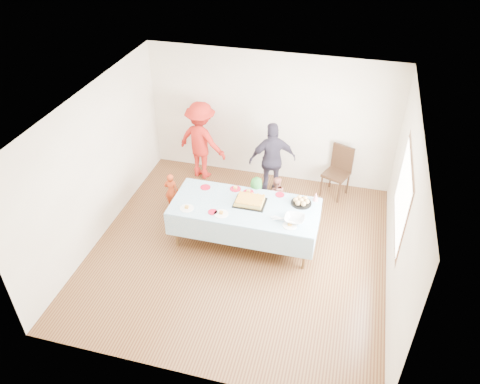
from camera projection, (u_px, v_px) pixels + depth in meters
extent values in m
plane|color=#492614|center=(239.00, 250.00, 8.17)|extent=(5.00, 5.00, 0.00)
cube|color=beige|center=(270.00, 118.00, 9.35)|extent=(5.00, 0.04, 2.70)
cube|color=beige|center=(183.00, 307.00, 5.42)|extent=(5.00, 0.04, 2.70)
cube|color=beige|center=(96.00, 166.00, 7.90)|extent=(0.04, 5.00, 2.70)
cube|color=beige|center=(403.00, 212.00, 6.87)|extent=(0.04, 5.00, 2.70)
cube|color=white|center=(238.00, 109.00, 6.60)|extent=(5.00, 5.00, 0.04)
cube|color=#472B16|center=(402.00, 196.00, 6.94)|extent=(0.03, 1.75, 1.35)
cylinder|color=#55381D|center=(176.00, 229.00, 8.07)|extent=(0.06, 0.06, 0.73)
cylinder|color=#55381D|center=(305.00, 252.00, 7.61)|extent=(0.06, 0.06, 0.73)
cylinder|color=#55381D|center=(192.00, 201.00, 8.73)|extent=(0.06, 0.06, 0.73)
cylinder|color=#55381D|center=(312.00, 220.00, 8.27)|extent=(0.06, 0.06, 0.73)
cube|color=#55381D|center=(245.00, 207.00, 7.94)|extent=(2.40, 1.00, 0.04)
cube|color=white|center=(245.00, 206.00, 7.93)|extent=(2.50, 1.10, 0.01)
cube|color=black|center=(250.00, 203.00, 7.98)|extent=(0.54, 0.41, 0.02)
cube|color=#E8C058|center=(250.00, 201.00, 7.96)|extent=(0.45, 0.34, 0.07)
cube|color=#AF7228|center=(250.00, 199.00, 7.94)|extent=(0.45, 0.34, 0.01)
cylinder|color=black|center=(301.00, 203.00, 7.97)|extent=(0.36, 0.36, 0.02)
sphere|color=#E5BB6F|center=(307.00, 201.00, 7.92)|extent=(0.09, 0.09, 0.09)
sphere|color=#E5BB6F|center=(305.00, 198.00, 8.00)|extent=(0.09, 0.09, 0.09)
sphere|color=#E5BB6F|center=(299.00, 197.00, 8.02)|extent=(0.09, 0.09, 0.09)
sphere|color=#E5BB6F|center=(296.00, 200.00, 7.96)|extent=(0.09, 0.09, 0.09)
sphere|color=#E5BB6F|center=(298.00, 203.00, 7.89)|extent=(0.09, 0.09, 0.09)
sphere|color=#E5BB6F|center=(303.00, 204.00, 7.87)|extent=(0.09, 0.09, 0.09)
sphere|color=#E5BB6F|center=(301.00, 201.00, 7.94)|extent=(0.09, 0.09, 0.09)
imported|color=silver|center=(295.00, 219.00, 7.57)|extent=(0.33, 0.33, 0.08)
cone|color=silver|center=(316.00, 196.00, 8.00)|extent=(0.10, 0.10, 0.17)
cylinder|color=#B80D26|center=(205.00, 187.00, 8.36)|extent=(0.18, 0.18, 0.01)
cylinder|color=#B80D26|center=(235.00, 189.00, 8.32)|extent=(0.20, 0.20, 0.01)
cylinder|color=#B80D26|center=(248.00, 192.00, 8.24)|extent=(0.19, 0.19, 0.01)
cylinder|color=#B80D26|center=(280.00, 195.00, 8.18)|extent=(0.16, 0.16, 0.01)
cylinder|color=#B80D26|center=(213.00, 212.00, 7.78)|extent=(0.16, 0.16, 0.01)
cylinder|color=white|center=(187.00, 208.00, 7.86)|extent=(0.24, 0.24, 0.01)
cylinder|color=white|center=(221.00, 214.00, 7.74)|extent=(0.24, 0.24, 0.01)
cylinder|color=white|center=(290.00, 226.00, 7.49)|extent=(0.23, 0.23, 0.01)
cylinder|color=black|center=(321.00, 186.00, 9.36)|extent=(0.04, 0.04, 0.46)
cylinder|color=black|center=(339.00, 193.00, 9.17)|extent=(0.04, 0.04, 0.46)
cylinder|color=black|center=(330.00, 177.00, 9.62)|extent=(0.04, 0.04, 0.46)
cylinder|color=black|center=(348.00, 184.00, 9.43)|extent=(0.04, 0.04, 0.46)
cube|color=black|center=(336.00, 174.00, 9.25)|extent=(0.59, 0.59, 0.05)
cube|color=black|center=(343.00, 158.00, 9.21)|extent=(0.44, 0.21, 0.54)
imported|color=#CD4019|center=(171.00, 191.00, 8.98)|extent=(0.30, 0.22, 0.75)
imported|color=#28782C|center=(256.00, 200.00, 8.58)|extent=(0.52, 0.40, 0.94)
imported|color=#BE6858|center=(275.00, 195.00, 8.83)|extent=(0.43, 0.36, 0.79)
imported|color=#B51E16|center=(201.00, 141.00, 9.63)|extent=(1.22, 0.90, 1.68)
imported|color=#322C3D|center=(272.00, 160.00, 9.12)|extent=(1.00, 0.70, 1.57)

